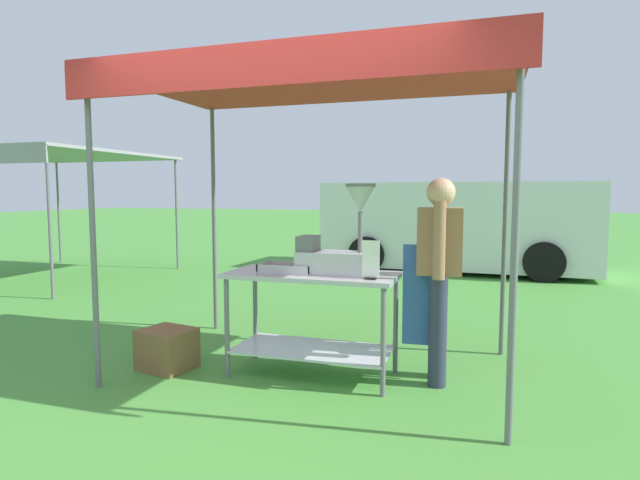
% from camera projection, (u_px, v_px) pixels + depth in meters
% --- Properties ---
extents(ground_plane, '(70.00, 70.00, 0.00)m').
position_uv_depth(ground_plane, '(403.00, 277.00, 9.19)').
color(ground_plane, '#478E38').
extents(stall_canopy, '(3.18, 2.02, 2.45)m').
position_uv_depth(stall_canopy, '(316.00, 86.00, 4.13)').
color(stall_canopy, slate).
rests_on(stall_canopy, ground).
extents(donut_cart, '(1.37, 0.63, 0.85)m').
position_uv_depth(donut_cart, '(312.00, 302.00, 4.20)').
color(donut_cart, '#B7B7BC').
rests_on(donut_cart, ground).
extents(donut_tray, '(0.45, 0.26, 0.07)m').
position_uv_depth(donut_tray, '(290.00, 269.00, 4.19)').
color(donut_tray, '#B7B7BC').
rests_on(donut_tray, donut_cart).
extents(donut_fryer, '(0.62, 0.28, 0.72)m').
position_uv_depth(donut_fryer, '(338.00, 245.00, 4.08)').
color(donut_fryer, '#B7B7BC').
rests_on(donut_fryer, donut_cart).
extents(menu_sign, '(0.13, 0.05, 0.29)m').
position_uv_depth(menu_sign, '(371.00, 263.00, 3.84)').
color(menu_sign, black).
rests_on(menu_sign, donut_cart).
extents(vendor, '(0.46, 0.53, 1.61)m').
position_uv_depth(vendor, '(438.00, 269.00, 4.03)').
color(vendor, '#2D3347').
rests_on(vendor, ground).
extents(supply_crate, '(0.47, 0.44, 0.34)m').
position_uv_depth(supply_crate, '(167.00, 349.00, 4.39)').
color(supply_crate, brown).
rests_on(supply_crate, ground).
extents(van_white, '(5.03, 2.24, 1.69)m').
position_uv_depth(van_white, '(455.00, 225.00, 10.05)').
color(van_white, white).
rests_on(van_white, ground).
extents(neighbour_tent, '(3.12, 3.30, 2.19)m').
position_uv_depth(neighbour_tent, '(50.00, 157.00, 8.98)').
color(neighbour_tent, slate).
rests_on(neighbour_tent, ground).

